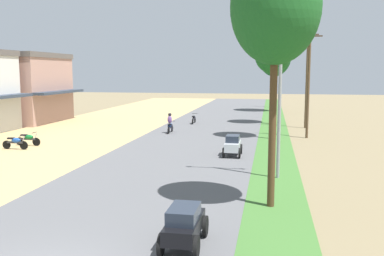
{
  "coord_description": "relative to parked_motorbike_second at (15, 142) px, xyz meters",
  "views": [
    {
      "loc": [
        5.4,
        -8.66,
        5.12
      ],
      "look_at": [
        0.68,
        16.88,
        1.67
      ],
      "focal_mm": 40.07,
      "sensor_mm": 36.0,
      "label": 1
    }
  ],
  "objects": [
    {
      "name": "streetlamp_near",
      "position": [
        16.71,
        -4.53,
        4.16
      ],
      "size": [
        3.16,
        0.2,
        8.11
      ],
      "color": "gray",
      "rests_on": "median_strip"
    },
    {
      "name": "shophouse_far",
      "position": [
        -9.06,
        14.37,
        2.91
      ],
      "size": [
        9.82,
        8.39,
        6.9
      ],
      "color": "tan",
      "rests_on": "ground"
    },
    {
      "name": "motorbike_ahead_third",
      "position": [
        9.0,
        15.69,
        0.02
      ],
      "size": [
        0.54,
        1.8,
        0.94
      ],
      "color": "black",
      "rests_on": "road_strip"
    },
    {
      "name": "utility_pole_near",
      "position": [
        19.1,
        8.81,
        3.75
      ],
      "size": [
        1.8,
        0.2,
        8.23
      ],
      "color": "brown",
      "rests_on": "ground"
    },
    {
      "name": "car_sedan_black",
      "position": [
        13.93,
        -13.28,
        0.19
      ],
      "size": [
        1.1,
        2.26,
        1.19
      ],
      "color": "black",
      "rests_on": "road_strip"
    },
    {
      "name": "utility_pole_far",
      "position": [
        19.43,
        14.8,
        4.05
      ],
      "size": [
        1.8,
        0.2,
        8.83
      ],
      "color": "brown",
      "rests_on": "ground"
    },
    {
      "name": "streetlamp_mid",
      "position": [
        16.71,
        36.16,
        3.66
      ],
      "size": [
        3.16,
        0.2,
        7.13
      ],
      "color": "gray",
      "rests_on": "median_strip"
    },
    {
      "name": "parked_motorbike_third",
      "position": [
        0.05,
        1.44,
        0.0
      ],
      "size": [
        1.8,
        0.54,
        0.94
      ],
      "color": "black",
      "rests_on": "dirt_shoulder"
    },
    {
      "name": "median_tree_third",
      "position": [
        16.37,
        17.06,
        5.93
      ],
      "size": [
        3.33,
        3.33,
        8.19
      ],
      "color": "#4C351E",
      "rests_on": "median_strip"
    },
    {
      "name": "motorbike_ahead_second",
      "position": [
        8.21,
        9.03,
        0.3
      ],
      "size": [
        0.54,
        1.8,
        1.66
      ],
      "color": "black",
      "rests_on": "road_strip"
    },
    {
      "name": "median_tree_fourth",
      "position": [
        16.64,
        30.02,
        6.56
      ],
      "size": [
        4.17,
        4.17,
        9.76
      ],
      "color": "#4C351E",
      "rests_on": "median_strip"
    },
    {
      "name": "median_tree_second",
      "position": [
        16.63,
        7.55,
        7.2
      ],
      "size": [
        3.17,
        3.17,
        9.67
      ],
      "color": "#4C351E",
      "rests_on": "median_strip"
    },
    {
      "name": "parked_motorbike_second",
      "position": [
        0.0,
        0.0,
        0.0
      ],
      "size": [
        1.8,
        0.54,
        0.94
      ],
      "color": "black",
      "rests_on": "dirt_shoulder"
    },
    {
      "name": "car_hatchback_silver",
      "position": [
        14.12,
        0.4,
        0.19
      ],
      "size": [
        1.04,
        2.0,
        1.23
      ],
      "color": "#B7BCC1",
      "rests_on": "road_strip"
    },
    {
      "name": "median_tree_nearest",
      "position": [
        16.39,
        -9.0,
        6.8
      ],
      "size": [
        3.23,
        3.23,
        9.41
      ],
      "color": "#4C351E",
      "rests_on": "median_strip"
    }
  ]
}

